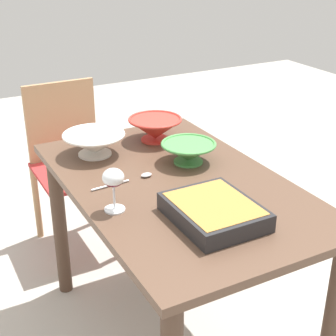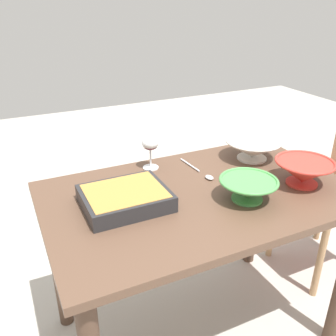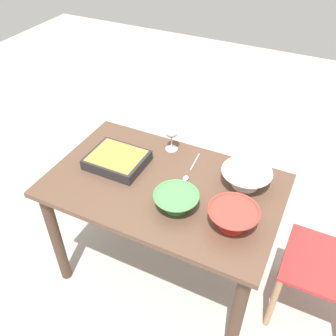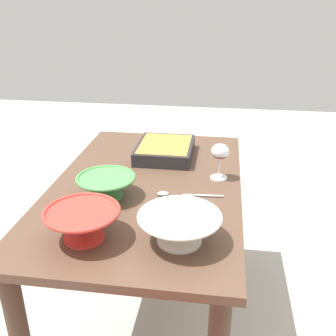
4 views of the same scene
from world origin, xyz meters
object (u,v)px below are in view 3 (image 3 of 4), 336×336
Objects in this scene: mixing_bowl at (176,200)px; small_bowl at (246,177)px; serving_spoon at (189,172)px; wine_glass at (172,134)px; serving_bowl at (233,217)px; casserole_dish at (117,159)px; dining_table at (164,201)px.

mixing_bowl is 0.86× the size of small_bowl.
mixing_bowl is 0.89× the size of serving_spoon.
wine_glass is 0.61× the size of serving_spoon.
wine_glass is 0.66m from serving_bowl.
small_bowl reaches higher than casserole_dish.
dining_table is 3.95× the size of casserole_dish.
mixing_bowl is at bearing -61.69° from wine_glass.
dining_table is 5.48× the size of mixing_bowl.
dining_table is at bearing -5.62° from casserole_dish.
dining_table is 0.21m from serving_spoon.
serving_spoon reaches higher than dining_table.
wine_glass is at bearing 167.09° from small_bowl.
small_bowl is 1.09× the size of serving_bowl.
wine_glass is 0.48m from mixing_bowl.
mixing_bowl is at bearing -19.91° from casserole_dish.
mixing_bowl reaches higher than casserole_dish.
serving_spoon is at bearing 15.02° from casserole_dish.
wine_glass is 0.59× the size of small_bowl.
small_bowl is (0.48, -0.11, -0.06)m from wine_glass.
small_bowl is at bearing 24.99° from dining_table.
serving_spoon is at bearing -171.53° from small_bowl.
casserole_dish is at bearing 174.38° from dining_table.
casserole_dish is 0.47m from mixing_bowl.
dining_table is at bearing -72.07° from wine_glass.
casserole_dish is at bearing 168.20° from serving_bowl.
casserole_dish is 1.30× the size of serving_bowl.
serving_bowl reaches higher than small_bowl.
small_bowl is 1.04× the size of serving_spoon.
serving_bowl is at bearing 1.59° from mixing_bowl.
mixing_bowl is (0.23, -0.42, -0.06)m from wine_glass.
small_bowl is (0.25, 0.31, 0.01)m from mixing_bowl.
mixing_bowl is 0.27m from serving_spoon.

